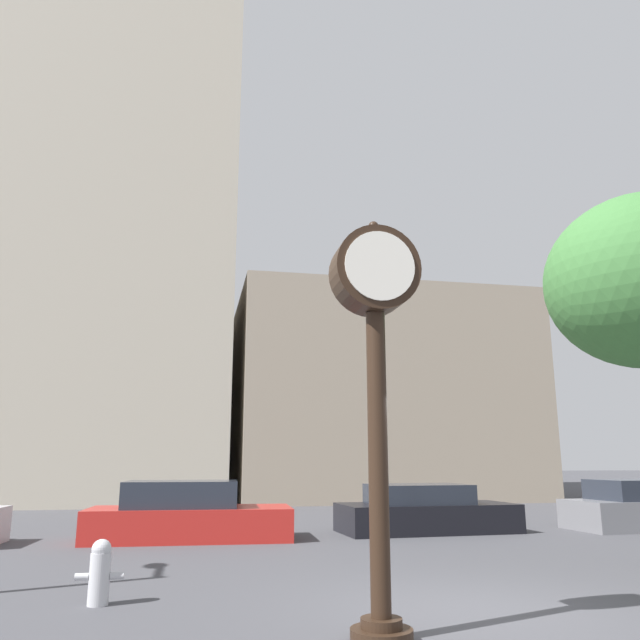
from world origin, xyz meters
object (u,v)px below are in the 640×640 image
object	(u,v)px
fire_hydrant_near	(100,571)
street_clock	(376,343)
car_red	(188,515)
car_black	(425,512)

from	to	relation	value
fire_hydrant_near	street_clock	bearing A→B (deg)	-36.14
street_clock	car_red	size ratio (longest dim) A/B	0.96
fire_hydrant_near	car_black	bearing A→B (deg)	44.94
car_black	fire_hydrant_near	xyz separation A→B (m)	(-7.02, -7.00, -0.10)
street_clock	car_red	xyz separation A→B (m)	(-2.03, 8.77, -2.52)
street_clock	fire_hydrant_near	bearing A→B (deg)	143.86
car_red	fire_hydrant_near	size ratio (longest dim) A/B	5.89
street_clock	car_red	distance (m)	9.35
car_black	fire_hydrant_near	world-z (taller)	car_black
car_black	street_clock	bearing A→B (deg)	-116.01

